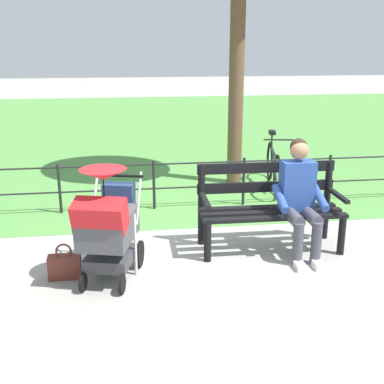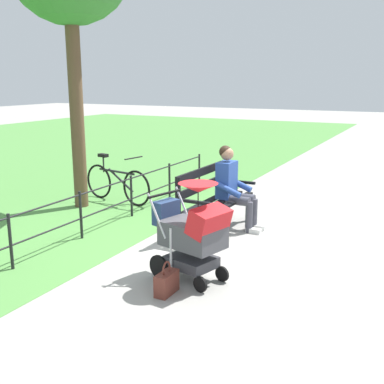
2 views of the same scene
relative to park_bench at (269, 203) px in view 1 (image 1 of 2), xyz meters
The scene contains 8 objects.
ground_plane 0.77m from the park_bench, 11.69° to the left, with size 60.00×60.00×0.00m, color #9E9B93.
grass_lawn 8.72m from the park_bench, 86.34° to the right, with size 40.00×16.00×0.01m, color #518E42.
park_bench is the anchor object (origin of this frame).
person_on_bench 0.38m from the park_bench, 140.54° to the left, with size 0.54×0.74×1.28m.
stroller 1.88m from the park_bench, 17.92° to the left, with size 0.70×0.98×1.15m.
handbag 2.32m from the park_bench, 12.30° to the left, with size 0.32×0.14×0.37m.
park_fence 1.63m from the park_bench, 69.94° to the right, with size 6.49×0.04×0.70m.
bicycle 2.44m from the park_bench, 108.51° to the right, with size 0.47×1.64×0.89m.
Camera 1 is at (1.06, 4.95, 2.25)m, focal length 45.69 mm.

